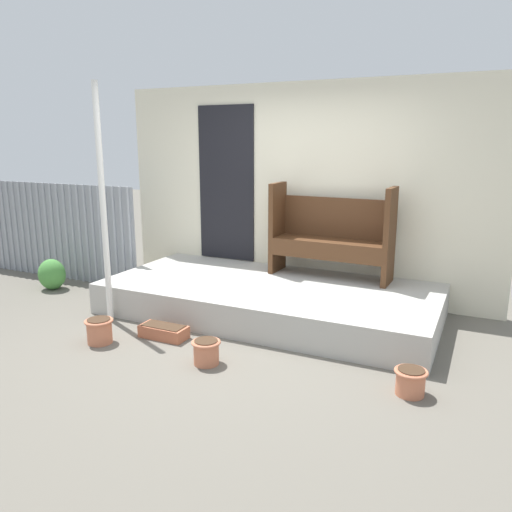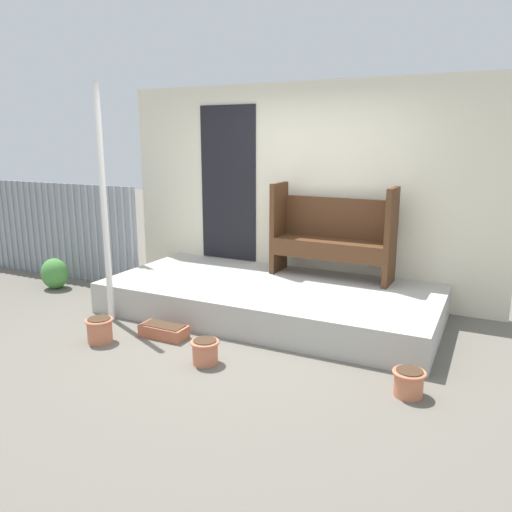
{
  "view_description": "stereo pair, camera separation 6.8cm",
  "coord_description": "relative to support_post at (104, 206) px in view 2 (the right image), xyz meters",
  "views": [
    {
      "loc": [
        2.12,
        -4.05,
        1.91
      ],
      "look_at": [
        0.06,
        0.3,
        0.8
      ],
      "focal_mm": 35.0,
      "sensor_mm": 36.0,
      "label": 1
    },
    {
      "loc": [
        2.18,
        -4.02,
        1.91
      ],
      "look_at": [
        0.06,
        0.3,
        0.8
      ],
      "focal_mm": 35.0,
      "sensor_mm": 36.0,
      "label": 2
    }
  ],
  "objects": [
    {
      "name": "house_wall",
      "position": [
        1.44,
        1.84,
        0.05
      ],
      "size": [
        4.87,
        0.08,
        2.6
      ],
      "color": "beige",
      "rests_on": "ground_plane"
    },
    {
      "name": "shrub_by_fence",
      "position": [
        -1.49,
        0.58,
        -1.05
      ],
      "size": [
        0.36,
        0.33,
        0.41
      ],
      "color": "#478C3D",
      "rests_on": "ground_plane"
    },
    {
      "name": "ground_plane",
      "position": [
        1.52,
        0.07,
        -1.25
      ],
      "size": [
        24.0,
        24.0,
        0.0
      ],
      "primitive_type": "plane",
      "color": "#666056"
    },
    {
      "name": "planter_box_rect",
      "position": [
        0.82,
        -0.16,
        -1.18
      ],
      "size": [
        0.48,
        0.22,
        0.13
      ],
      "color": "#B26042",
      "rests_on": "ground_plane"
    },
    {
      "name": "support_post",
      "position": [
        0.0,
        0.0,
        0.0
      ],
      "size": [
        0.06,
        0.06,
        2.5
      ],
      "color": "white",
      "rests_on": "ground_plane"
    },
    {
      "name": "flower_pot_middle",
      "position": [
        1.51,
        -0.5,
        -1.13
      ],
      "size": [
        0.26,
        0.26,
        0.22
      ],
      "color": "#C67251",
      "rests_on": "ground_plane"
    },
    {
      "name": "fence_corrugated",
      "position": [
        -1.96,
        1.06,
        -0.58
      ],
      "size": [
        2.95,
        0.05,
        1.34
      ],
      "color": "gray",
      "rests_on": "ground_plane"
    },
    {
      "name": "flower_pot_left",
      "position": [
        0.34,
        -0.54,
        -1.12
      ],
      "size": [
        0.27,
        0.27,
        0.24
      ],
      "color": "#C67251",
      "rests_on": "ground_plane"
    },
    {
      "name": "flower_pot_right",
      "position": [
        3.21,
        -0.29,
        -1.13
      ],
      "size": [
        0.26,
        0.26,
        0.21
      ],
      "color": "#C67251",
      "rests_on": "ground_plane"
    },
    {
      "name": "bench",
      "position": [
        1.99,
        1.55,
        -0.36
      ],
      "size": [
        1.42,
        0.44,
        1.08
      ],
      "rotation": [
        0.0,
        0.0,
        -0.03
      ],
      "color": "#4C2D19",
      "rests_on": "porch_slab"
    },
    {
      "name": "porch_slab",
      "position": [
        1.48,
        0.94,
        -1.07
      ],
      "size": [
        3.67,
        1.74,
        0.35
      ],
      "color": "#B2AFA8",
      "rests_on": "ground_plane"
    }
  ]
}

